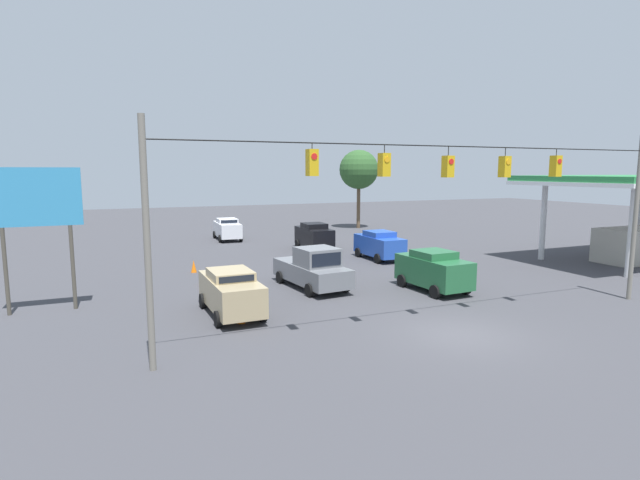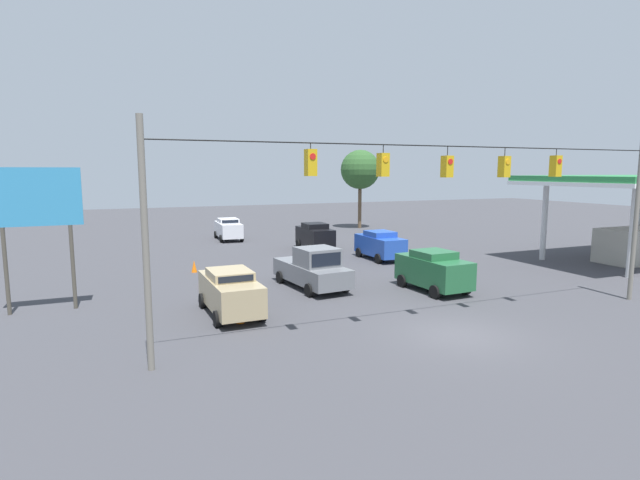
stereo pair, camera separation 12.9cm
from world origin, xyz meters
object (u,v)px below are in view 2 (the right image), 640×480
object	(u,v)px
sedan_blue_oncoming_far	(380,245)
sedan_tan_parked_shoulder	(230,291)
pickup_truck_grey_withflow_mid	(313,269)
traffic_cone_second	(220,293)
overhead_signal_span	(446,200)
gas_station	(639,199)
roadside_billboard	(36,208)
sedan_white_withflow_deep	(228,229)
traffic_cone_nearest	(240,314)
traffic_cone_fourth	(194,266)
tree_horizon_left	(360,170)
sedan_black_oncoming_deep	(315,236)
sedan_green_crossing_near	(433,270)
traffic_cone_third	(203,278)

from	to	relation	value
sedan_blue_oncoming_far	sedan_tan_parked_shoulder	distance (m)	15.04
pickup_truck_grey_withflow_mid	traffic_cone_second	world-z (taller)	pickup_truck_grey_withflow_mid
overhead_signal_span	gas_station	xyz separation A→B (m)	(-19.76, -6.31, -0.76)
roadside_billboard	sedan_white_withflow_deep	bearing A→B (deg)	-122.78
traffic_cone_nearest	traffic_cone_fourth	distance (m)	10.67
sedan_blue_oncoming_far	sedan_tan_parked_shoulder	bearing A→B (deg)	36.29
traffic_cone_fourth	gas_station	world-z (taller)	gas_station
sedan_white_withflow_deep	gas_station	world-z (taller)	gas_station
traffic_cone_nearest	tree_horizon_left	distance (m)	33.89
sedan_black_oncoming_deep	traffic_cone_fourth	distance (m)	10.93
pickup_truck_grey_withflow_mid	gas_station	size ratio (longest dim) A/B	0.39
pickup_truck_grey_withflow_mid	sedan_blue_oncoming_far	distance (m)	9.34
traffic_cone_nearest	sedan_black_oncoming_deep	bearing A→B (deg)	-121.52
sedan_tan_parked_shoulder	traffic_cone_nearest	xyz separation A→B (m)	(-0.08, 1.29, -0.62)
overhead_signal_span	sedan_white_withflow_deep	size ratio (longest dim) A/B	4.75
sedan_tan_parked_shoulder	tree_horizon_left	xyz separation A→B (m)	(-19.47, -25.92, 5.00)
pickup_truck_grey_withflow_mid	sedan_white_withflow_deep	bearing A→B (deg)	-90.18
pickup_truck_grey_withflow_mid	gas_station	bearing A→B (deg)	176.10
sedan_green_crossing_near	traffic_cone_fourth	size ratio (longest dim) A/B	5.79
pickup_truck_grey_withflow_mid	traffic_cone_second	bearing A→B (deg)	6.63
traffic_cone_fourth	gas_station	size ratio (longest dim) A/B	0.05
sedan_white_withflow_deep	tree_horizon_left	world-z (taller)	tree_horizon_left
sedan_black_oncoming_deep	traffic_cone_fourth	size ratio (longest dim) A/B	5.72
pickup_truck_grey_withflow_mid	sedan_black_oncoming_deep	bearing A→B (deg)	-112.94
sedan_blue_oncoming_far	traffic_cone_fourth	distance (m)	12.15
pickup_truck_grey_withflow_mid	sedan_green_crossing_near	distance (m)	5.96
gas_station	roadside_billboard	distance (m)	33.96
traffic_cone_fourth	roadside_billboard	world-z (taller)	roadside_billboard
gas_station	sedan_tan_parked_shoulder	bearing A→B (deg)	3.25
sedan_green_crossing_near	tree_horizon_left	world-z (taller)	tree_horizon_left
sedan_tan_parked_shoulder	traffic_cone_third	xyz separation A→B (m)	(0.09, -5.89, -0.62)
overhead_signal_span	pickup_truck_grey_withflow_mid	bearing A→B (deg)	-75.02
sedan_black_oncoming_deep	traffic_cone_second	bearing A→B (deg)	51.14
pickup_truck_grey_withflow_mid	sedan_blue_oncoming_far	bearing A→B (deg)	-140.87
roadside_billboard	gas_station	bearing A→B (deg)	176.61
traffic_cone_nearest	sedan_blue_oncoming_far	bearing A→B (deg)	-139.75
sedan_green_crossing_near	roadside_billboard	size ratio (longest dim) A/B	0.68
traffic_cone_second	roadside_billboard	size ratio (longest dim) A/B	0.12
sedan_green_crossing_near	traffic_cone_second	bearing A→B (deg)	-12.76
overhead_signal_span	sedan_green_crossing_near	xyz separation A→B (m)	(-3.16, -4.97, -3.78)
traffic_cone_nearest	gas_station	bearing A→B (deg)	-173.97
pickup_truck_grey_withflow_mid	traffic_cone_fourth	bearing A→B (deg)	-52.56
overhead_signal_span	roadside_billboard	bearing A→B (deg)	-30.48
sedan_tan_parked_shoulder	traffic_cone_third	size ratio (longest dim) A/B	6.40
traffic_cone_fourth	roadside_billboard	xyz separation A→B (m)	(7.17, 5.85, 3.99)
overhead_signal_span	pickup_truck_grey_withflow_mid	world-z (taller)	overhead_signal_span
sedan_black_oncoming_deep	sedan_white_withflow_deep	bearing A→B (deg)	-59.08
roadside_billboard	traffic_cone_nearest	bearing A→B (deg)	146.36
sedan_black_oncoming_deep	gas_station	bearing A→B (deg)	142.94
traffic_cone_second	traffic_cone_fourth	bearing A→B (deg)	-89.37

